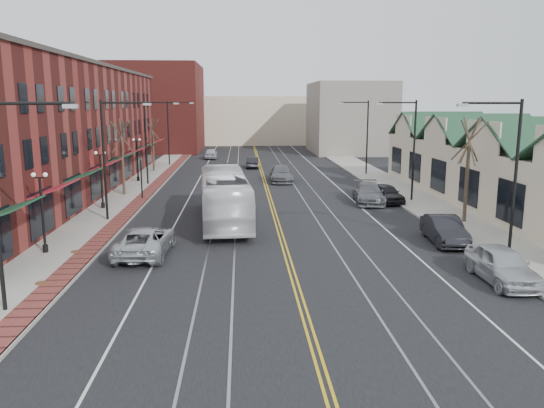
{
  "coord_description": "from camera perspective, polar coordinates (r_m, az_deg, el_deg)",
  "views": [
    {
      "loc": [
        -2.36,
        -19.81,
        8.01
      ],
      "look_at": [
        -0.55,
        11.23,
        2.0
      ],
      "focal_mm": 35.0,
      "sensor_mm": 36.0,
      "label": 1
    }
  ],
  "objects": [
    {
      "name": "ground",
      "position": [
        21.49,
        3.27,
        -10.95
      ],
      "size": [
        160.0,
        160.0,
        0.0
      ],
      "primitive_type": "plane",
      "color": "black",
      "rests_on": "ground"
    },
    {
      "name": "manhole_far",
      "position": [
        30.22,
        -20.29,
        -4.82
      ],
      "size": [
        0.6,
        0.6,
        0.02
      ],
      "primitive_type": "cylinder",
      "color": "#592D19",
      "rests_on": "sidewalk_left"
    },
    {
      "name": "transit_bus",
      "position": [
        35.65,
        -5.16,
        0.79
      ],
      "size": [
        3.87,
        12.76,
        3.5
      ],
      "primitive_type": "imported",
      "rotation": [
        0.0,
        0.0,
        3.22
      ],
      "color": "white",
      "rests_on": "ground"
    },
    {
      "name": "parked_car_a",
      "position": [
        26.09,
        23.51,
        -6.01
      ],
      "size": [
        1.93,
        4.77,
        1.62
      ],
      "primitive_type": "imported",
      "rotation": [
        0.0,
        0.0,
        -0.0
      ],
      "color": "#B1B4B8",
      "rests_on": "ground"
    },
    {
      "name": "backdrop_left",
      "position": [
        90.84,
        -12.16,
        10.06
      ],
      "size": [
        14.0,
        18.0,
        14.0
      ],
      "primitive_type": "cube",
      "color": "maroon",
      "rests_on": "ground"
    },
    {
      "name": "distant_car_left",
      "position": [
        65.4,
        -2.13,
        4.5
      ],
      "size": [
        1.57,
        4.17,
        1.36
      ],
      "primitive_type": "imported",
      "rotation": [
        0.0,
        0.0,
        3.11
      ],
      "color": "black",
      "rests_on": "ground"
    },
    {
      "name": "streetlight_l_2",
      "position": [
        52.62,
        -12.94,
        7.41
      ],
      "size": [
        3.33,
        0.25,
        8.0
      ],
      "color": "black",
      "rests_on": "sidewalk_left"
    },
    {
      "name": "streetlight_l_1",
      "position": [
        36.97,
        -17.0,
        5.84
      ],
      "size": [
        3.33,
        0.25,
        8.0
      ],
      "color": "black",
      "rests_on": "sidewalk_left"
    },
    {
      "name": "distant_car_far",
      "position": [
        76.33,
        -6.56,
        5.42
      ],
      "size": [
        1.84,
        4.53,
        1.54
      ],
      "primitive_type": "imported",
      "rotation": [
        0.0,
        0.0,
        3.14
      ],
      "color": "#BABDC2",
      "rests_on": "ground"
    },
    {
      "name": "sidewalk_right",
      "position": [
        43.05,
        16.21,
        -0.12
      ],
      "size": [
        4.0,
        120.0,
        0.15
      ],
      "primitive_type": "cube",
      "color": "gray",
      "rests_on": "ground"
    },
    {
      "name": "backdrop_mid",
      "position": [
        104.89,
        -2.07,
        9.01
      ],
      "size": [
        22.0,
        14.0,
        9.0
      ],
      "primitive_type": "cube",
      "color": "beige",
      "rests_on": "ground"
    },
    {
      "name": "lamppost_l_1",
      "position": [
        30.27,
        -23.45,
        -1.04
      ],
      "size": [
        0.84,
        0.28,
        4.27
      ],
      "color": "black",
      "rests_on": "sidewalk_left"
    },
    {
      "name": "backdrop_right",
      "position": [
        86.6,
        8.34,
        9.16
      ],
      "size": [
        12.0,
        16.0,
        11.0
      ],
      "primitive_type": "cube",
      "color": "slate",
      "rests_on": "ground"
    },
    {
      "name": "tree_right_mid",
      "position": [
        37.17,
        20.3,
        3.68
      ],
      "size": [
        1.9,
        1.46,
        6.93
      ],
      "color": "#382B21",
      "rests_on": "sidewalk_right"
    },
    {
      "name": "streetlight_r_1",
      "position": [
        44.01,
        14.51,
        6.71
      ],
      "size": [
        3.33,
        0.25,
        8.0
      ],
      "color": "black",
      "rests_on": "sidewalk_right"
    },
    {
      "name": "tree_left_far",
      "position": [
        62.81,
        -12.69,
        6.35
      ],
      "size": [
        1.66,
        1.28,
        6.02
      ],
      "color": "#382B21",
      "rests_on": "sidewalk_left"
    },
    {
      "name": "manhole_mid",
      "position": [
        25.69,
        -23.51,
        -7.79
      ],
      "size": [
        0.6,
        0.6,
        0.02
      ],
      "primitive_type": "cylinder",
      "color": "#592D19",
      "rests_on": "sidewalk_left"
    },
    {
      "name": "building_left",
      "position": [
        49.74,
        -23.06,
        7.18
      ],
      "size": [
        10.0,
        50.0,
        11.0
      ],
      "primitive_type": "cube",
      "color": "maroon",
      "rests_on": "ground"
    },
    {
      "name": "streetlight_l_0",
      "position": [
        21.83,
        -26.76,
        1.91
      ],
      "size": [
        3.33,
        0.25,
        8.0
      ],
      "color": "black",
      "rests_on": "sidewalk_left"
    },
    {
      "name": "distant_car_right",
      "position": [
        53.95,
        0.97,
        3.26
      ],
      "size": [
        2.4,
        5.61,
        1.61
      ],
      "primitive_type": "imported",
      "rotation": [
        0.0,
        0.0,
        -0.03
      ],
      "color": "#5B5C62",
      "rests_on": "ground"
    },
    {
      "name": "streetlight_r_0",
      "position": [
        29.23,
        24.05,
        4.14
      ],
      "size": [
        3.33,
        0.25,
        8.0
      ],
      "color": "black",
      "rests_on": "sidewalk_right"
    },
    {
      "name": "parked_car_c",
      "position": [
        43.2,
        10.34,
        1.15
      ],
      "size": [
        2.85,
        5.73,
        1.6
      ],
      "primitive_type": "imported",
      "rotation": [
        0.0,
        0.0,
        -0.11
      ],
      "color": "slate",
      "rests_on": "ground"
    },
    {
      "name": "building_right",
      "position": [
        45.07,
        23.58,
        2.75
      ],
      "size": [
        8.0,
        36.0,
        4.6
      ],
      "primitive_type": "cube",
      "color": "beige",
      "rests_on": "ground"
    },
    {
      "name": "streetlight_l_3",
      "position": [
        68.43,
        -10.74,
        8.25
      ],
      "size": [
        3.33,
        0.25,
        8.0
      ],
      "color": "black",
      "rests_on": "sidewalk_left"
    },
    {
      "name": "parked_suv",
      "position": [
        28.87,
        -13.51,
        -3.89
      ],
      "size": [
        2.79,
        5.64,
        1.54
      ],
      "primitive_type": "imported",
      "rotation": [
        0.0,
        0.0,
        3.1
      ],
      "color": "#B7BBBF",
      "rests_on": "ground"
    },
    {
      "name": "sidewalk_left",
      "position": [
        41.72,
        -16.63,
        -0.49
      ],
      "size": [
        4.0,
        120.0,
        0.15
      ],
      "primitive_type": "cube",
      "color": "gray",
      "rests_on": "ground"
    },
    {
      "name": "lamppost_l_2",
      "position": [
        41.56,
        -17.86,
        2.38
      ],
      "size": [
        0.84,
        0.28,
        4.27
      ],
      "color": "black",
      "rests_on": "sidewalk_left"
    },
    {
      "name": "parked_car_d",
      "position": [
        43.72,
        12.19,
        1.13
      ],
      "size": [
        2.35,
        4.6,
        1.5
      ],
      "primitive_type": "imported",
      "rotation": [
        0.0,
        0.0,
        0.14
      ],
      "color": "black",
      "rests_on": "ground"
    },
    {
      "name": "parked_car_b",
      "position": [
        31.98,
        18.06,
        -2.68
      ],
      "size": [
        1.97,
        4.83,
        1.56
      ],
      "primitive_type": "imported",
      "rotation": [
        0.0,
        0.0,
        -0.07
      ],
      "color": "black",
      "rests_on": "ground"
    },
    {
      "name": "lamppost_l_3",
      "position": [
        55.12,
        -14.28,
        4.55
      ],
      "size": [
        0.84,
        0.28,
        4.27
      ],
      "color": "black",
      "rests_on": "sidewalk_left"
    },
    {
      "name": "traffic_signal",
      "position": [
        44.93,
        -13.9,
        3.38
      ],
      "size": [
        0.18,
        0.15,
        3.8
      ],
      "color": "black",
      "rests_on": "sidewalk_left"
    },
    {
      "name": "tree_left_near",
      "position": [
        47.13,
        -15.8,
        5.05
      ],
      "size": [
        1.78,
        1.37,
        6.48
      ],
      "color": "#382B21",
      "rests_on": "sidewalk_left"
    },
    {
      "name": "streetlight_r_2",
      "position": [
        59.42,
        9.8,
        7.9
      ],
      "size": [
        3.33,
        0.25,
        8.0
      ],
      "color": "black",
      "rests_on": "sidewalk_right"
    }
  ]
}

